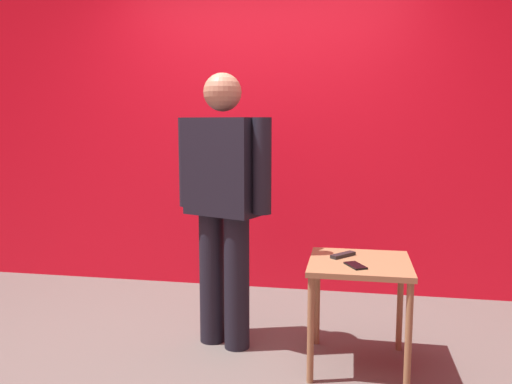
{
  "coord_description": "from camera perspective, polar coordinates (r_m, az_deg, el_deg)",
  "views": [
    {
      "loc": [
        0.73,
        -2.62,
        1.37
      ],
      "look_at": [
        0.14,
        0.55,
        0.93
      ],
      "focal_mm": 36.85,
      "sensor_mm": 36.0,
      "label": 1
    }
  ],
  "objects": [
    {
      "name": "cell_phone",
      "position": [
        2.86,
        10.75,
        -7.85
      ],
      "size": [
        0.13,
        0.16,
        0.01
      ],
      "primitive_type": "cube",
      "rotation": [
        0.0,
        0.0,
        0.48
      ],
      "color": "black",
      "rests_on": "side_table"
    },
    {
      "name": "standing_person",
      "position": [
        3.14,
        -3.55,
        -0.47
      ],
      "size": [
        0.64,
        0.37,
        1.65
      ],
      "color": "black",
      "rests_on": "ground_plane"
    },
    {
      "name": "tv_remote",
      "position": [
        3.05,
        9.43,
        -6.76
      ],
      "size": [
        0.14,
        0.16,
        0.02
      ],
      "primitive_type": "cube",
      "rotation": [
        0.0,
        0.0,
        -0.7
      ],
      "color": "black",
      "rests_on": "side_table"
    },
    {
      "name": "ground_plane",
      "position": [
        3.05,
        -4.81,
        -19.01
      ],
      "size": [
        12.0,
        12.0,
        0.0
      ],
      "primitive_type": "plane",
      "color": "#59544F"
    },
    {
      "name": "back_wall_red",
      "position": [
        4.29,
        0.67,
        11.29
      ],
      "size": [
        5.41,
        0.12,
        3.28
      ],
      "primitive_type": "cube",
      "color": "red",
      "rests_on": "ground_plane"
    },
    {
      "name": "side_table",
      "position": [
        3.0,
        11.16,
        -9.0
      ],
      "size": [
        0.55,
        0.55,
        0.6
      ],
      "color": "olive",
      "rests_on": "ground_plane"
    }
  ]
}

